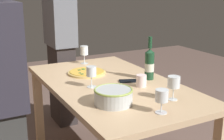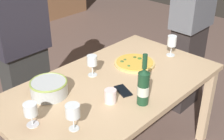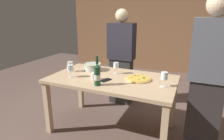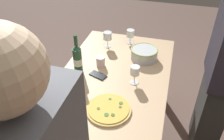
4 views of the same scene
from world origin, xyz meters
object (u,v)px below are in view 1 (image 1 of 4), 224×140
at_px(wine_glass_far_left, 162,97).
at_px(person_host, 1,102).
at_px(wine_glass_by_bottle, 174,83).
at_px(cup_amber, 141,81).
at_px(serving_bowl, 113,96).
at_px(cell_phone, 128,81).
at_px(wine_glass_near_pizza, 84,51).
at_px(wine_bottle, 149,64).
at_px(wine_glass_far_right, 91,72).
at_px(pizza, 87,72).
at_px(dining_table, 112,94).
at_px(person_guest_left, 61,42).

bearing_deg(wine_glass_far_left, person_host, 61.27).
relative_size(wine_glass_by_bottle, person_host, 0.10).
xyz_separation_m(wine_glass_by_bottle, cup_amber, (0.33, 0.03, -0.07)).
bearing_deg(serving_bowl, cell_phone, -42.04).
bearing_deg(wine_glass_near_pizza, wine_bottle, -159.82).
height_order(wine_glass_near_pizza, cup_amber, wine_glass_near_pizza).
relative_size(wine_bottle, wine_glass_far_left, 2.37).
bearing_deg(wine_glass_far_left, cup_amber, -19.41).
height_order(serving_bowl, wine_glass_far_right, wine_glass_far_right).
relative_size(wine_bottle, wine_glass_near_pizza, 2.00).
height_order(pizza, cup_amber, cup_amber).
bearing_deg(cup_amber, wine_bottle, -50.94).
height_order(pizza, wine_glass_near_pizza, wine_glass_near_pizza).
bearing_deg(wine_glass_by_bottle, serving_bowl, 73.17).
height_order(dining_table, wine_bottle, wine_bottle).
xyz_separation_m(dining_table, wine_glass_by_bottle, (-0.51, -0.18, 0.21)).
bearing_deg(cup_amber, wine_glass_far_right, 64.52).
bearing_deg(pizza, person_guest_left, -2.62).
bearing_deg(person_host, wine_bottle, -5.71).
distance_m(pizza, wine_glass_far_right, 0.38).
bearing_deg(wine_glass_near_pizza, serving_bowl, 166.74).
bearing_deg(cup_amber, pizza, 23.41).
distance_m(serving_bowl, wine_glass_by_bottle, 0.40).
height_order(serving_bowl, wine_bottle, wine_bottle).
bearing_deg(wine_bottle, wine_glass_near_pizza, 20.18).
bearing_deg(cup_amber, wine_glass_near_pizza, 6.97).
relative_size(dining_table, serving_bowl, 6.49).
relative_size(dining_table, person_guest_left, 0.92).
height_order(person_host, person_guest_left, person_guest_left).
relative_size(wine_glass_near_pizza, cell_phone, 1.19).
relative_size(cup_amber, person_host, 0.05).
distance_m(dining_table, wine_glass_far_right, 0.27).
bearing_deg(cell_phone, person_host, -59.44).
bearing_deg(wine_glass_near_pizza, cup_amber, -173.03).
distance_m(wine_glass_far_right, cup_amber, 0.37).
relative_size(wine_glass_near_pizza, wine_glass_far_right, 1.09).
distance_m(person_host, person_guest_left, 1.52).
xyz_separation_m(dining_table, serving_bowl, (-0.39, 0.20, 0.15)).
bearing_deg(wine_glass_by_bottle, person_guest_left, 7.69).
relative_size(wine_glass_far_right, person_host, 0.10).
relative_size(wine_glass_near_pizza, person_host, 0.11).
height_order(dining_table, wine_glass_far_right, wine_glass_far_right).
relative_size(wine_glass_by_bottle, cell_phone, 1.11).
bearing_deg(person_host, cell_phone, -3.30).
xyz_separation_m(pizza, cell_phone, (-0.36, -0.20, -0.01)).
xyz_separation_m(wine_glass_by_bottle, wine_glass_far_right, (0.49, 0.36, -0.01)).
bearing_deg(person_guest_left, wine_glass_near_pizza, 8.87).
bearing_deg(wine_glass_near_pizza, dining_table, 175.64).
relative_size(pizza, wine_glass_near_pizza, 1.87).
xyz_separation_m(serving_bowl, wine_glass_near_pizza, (1.05, -0.25, 0.07)).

